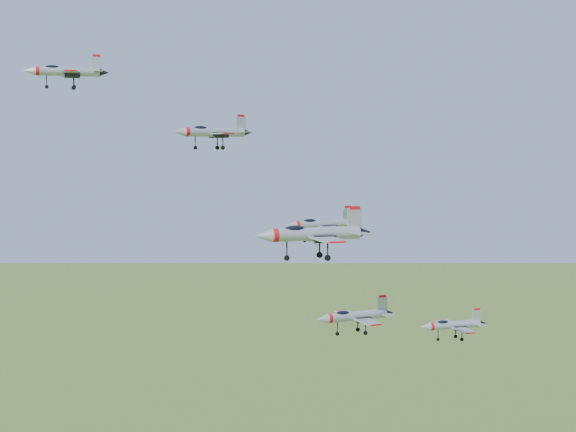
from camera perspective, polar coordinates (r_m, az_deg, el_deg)
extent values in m
cylinder|color=#989CA3|center=(117.45, -15.39, 9.87)|extent=(8.66, 1.62, 1.24)
cone|color=#989CA3|center=(117.46, -17.94, 9.81)|extent=(1.78, 1.32, 1.24)
cone|color=black|center=(117.66, -12.93, 9.91)|extent=(1.38, 1.12, 1.06)
ellipsoid|color=black|center=(117.47, -16.44, 10.07)|extent=(2.14, 0.99, 0.79)
cube|color=#989CA3|center=(114.77, -15.26, 9.87)|extent=(2.38, 4.30, 0.13)
cube|color=#989CA3|center=(120.10, -15.32, 9.64)|extent=(2.38, 4.30, 0.13)
cube|color=#989CA3|center=(117.72, -13.46, 10.53)|extent=(1.44, 0.18, 2.01)
cube|color=red|center=(117.83, -13.47, 11.04)|extent=(1.06, 0.18, 0.33)
cylinder|color=#989CA3|center=(103.00, -5.23, 5.96)|extent=(7.97, 2.77, 1.14)
cone|color=#989CA3|center=(101.42, -7.75, 5.95)|extent=(1.79, 1.45, 1.14)
cone|color=black|center=(104.71, -2.88, 5.95)|extent=(1.41, 1.21, 0.97)
ellipsoid|color=black|center=(102.34, -6.25, 6.19)|extent=(2.06, 1.21, 0.72)
cube|color=#989CA3|center=(100.76, -4.64, 5.86)|extent=(2.79, 4.20, 0.12)
cube|color=#989CA3|center=(105.36, -5.62, 5.81)|extent=(2.79, 4.20, 0.12)
cube|color=#989CA3|center=(104.36, -3.37, 6.60)|extent=(1.31, 0.38, 1.85)
cube|color=red|center=(104.39, -3.38, 7.14)|extent=(0.97, 0.32, 0.31)
cylinder|color=#989CA3|center=(89.26, 2.00, -1.28)|extent=(10.35, 2.28, 1.48)
cone|color=#989CA3|center=(87.32, -1.79, -1.42)|extent=(2.16, 1.64, 1.48)
cone|color=black|center=(91.48, 5.48, -1.15)|extent=(1.69, 1.38, 1.26)
ellipsoid|color=black|center=(88.36, 0.48, -0.98)|extent=(2.58, 1.26, 0.94)
cube|color=#989CA3|center=(86.41, 2.88, -1.68)|extent=(3.01, 5.21, 0.16)
cube|color=#989CA3|center=(92.35, 1.44, -1.25)|extent=(3.01, 5.21, 0.16)
cube|color=#989CA3|center=(90.84, 4.77, -0.21)|extent=(1.72, 0.27, 2.39)
cube|color=red|center=(90.73, 4.77, 0.58)|extent=(1.26, 0.26, 0.40)
cylinder|color=#989CA3|center=(109.38, 2.51, -0.60)|extent=(8.45, 2.73, 1.21)
cone|color=#989CA3|center=(107.21, 0.12, -0.70)|extent=(1.87, 1.50, 1.21)
cone|color=black|center=(111.65, 4.72, -0.50)|extent=(1.47, 1.25, 1.03)
ellipsoid|color=black|center=(108.43, 1.55, -0.40)|extent=(2.17, 1.23, 0.77)
cube|color=#989CA3|center=(107.19, 3.23, -0.84)|extent=(2.85, 4.41, 0.13)
cube|color=#989CA3|center=(111.80, 1.99, -0.59)|extent=(2.85, 4.41, 0.13)
cube|color=#989CA3|center=(111.05, 4.27, 0.13)|extent=(1.39, 0.37, 1.95)
cube|color=red|center=(110.97, 4.27, 0.65)|extent=(1.03, 0.32, 0.33)
cylinder|color=#989CA3|center=(98.20, 4.91, -7.09)|extent=(7.94, 2.43, 1.13)
cone|color=#989CA3|center=(96.09, 2.41, -7.34)|extent=(1.74, 1.38, 1.13)
cone|color=black|center=(100.40, 7.20, -6.84)|extent=(1.37, 1.16, 0.96)
ellipsoid|color=black|center=(97.23, 3.90, -6.95)|extent=(2.03, 1.13, 0.72)
cube|color=#989CA3|center=(96.24, 5.69, -7.48)|extent=(2.62, 4.12, 0.12)
cube|color=#989CA3|center=(100.43, 4.32, -6.94)|extent=(2.62, 4.12, 0.12)
cube|color=#989CA3|center=(99.69, 6.73, -6.23)|extent=(1.31, 0.32, 1.83)
cube|color=red|center=(99.51, 6.74, -5.69)|extent=(0.97, 0.28, 0.31)
cylinder|color=#989CA3|center=(117.81, 11.76, -7.59)|extent=(7.75, 1.37, 1.11)
cone|color=#989CA3|center=(115.78, 9.71, -7.78)|extent=(1.58, 1.17, 1.11)
cone|color=black|center=(119.91, 13.67, -7.41)|extent=(1.23, 0.99, 0.95)
ellipsoid|color=black|center=(116.88, 10.94, -7.47)|extent=(1.91, 0.86, 0.71)
cube|color=#989CA3|center=(115.87, 12.39, -7.92)|extent=(2.10, 3.84, 0.12)
cube|color=#989CA3|center=(120.02, 11.30, -7.46)|extent=(2.10, 3.84, 0.12)
cube|color=#989CA3|center=(119.21, 13.28, -6.90)|extent=(1.29, 0.15, 1.80)
cube|color=red|center=(119.03, 13.29, -6.46)|extent=(0.95, 0.15, 0.30)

